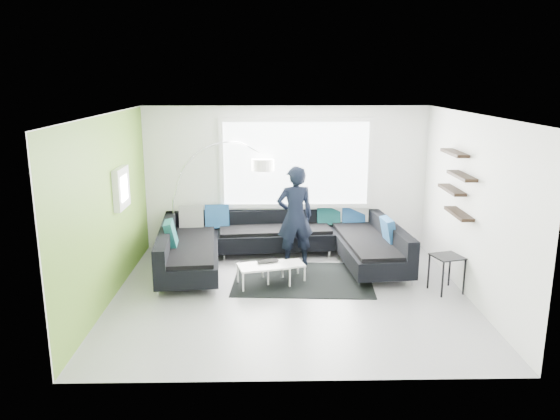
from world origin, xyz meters
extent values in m
plane|color=gray|center=(0.00, 0.00, 0.00)|extent=(5.50, 5.50, 0.00)
cube|color=white|center=(0.00, 2.50, 1.40)|extent=(5.50, 0.04, 2.80)
cube|color=white|center=(0.00, -2.50, 1.40)|extent=(5.50, 0.04, 2.80)
cube|color=white|center=(-2.75, 0.00, 1.40)|extent=(0.04, 5.00, 2.80)
cube|color=white|center=(2.75, 0.00, 1.40)|extent=(0.04, 5.00, 2.80)
cube|color=silver|center=(0.00, 0.00, 2.80)|extent=(5.50, 5.00, 0.04)
cube|color=#6B9E33|center=(-2.74, 0.00, 1.40)|extent=(0.01, 5.00, 2.80)
cube|color=white|center=(0.20, 2.46, 1.70)|extent=(2.96, 0.06, 1.68)
cube|color=white|center=(-2.68, 0.60, 1.60)|extent=(0.12, 0.66, 0.66)
cube|color=black|center=(2.64, 0.40, 1.70)|extent=(0.20, 1.24, 0.95)
cube|color=black|center=(-0.14, 1.32, 0.22)|extent=(4.42, 2.98, 0.44)
cube|color=black|center=(-0.14, 1.32, 0.61)|extent=(4.42, 2.98, 0.33)
cube|color=navy|center=(-0.14, 1.32, 0.67)|extent=(3.76, 0.58, 0.46)
cube|color=black|center=(0.23, 0.67, 0.01)|extent=(2.39, 1.80, 0.01)
cube|color=white|center=(-0.25, 0.53, 0.17)|extent=(1.17, 0.86, 0.34)
cube|color=black|center=(2.48, 0.09, 0.30)|extent=(0.54, 0.54, 0.60)
imported|color=black|center=(0.14, 1.39, 0.91)|extent=(0.85, 0.71, 1.82)
imported|color=black|center=(-0.34, 0.52, 0.36)|extent=(0.48, 0.43, 0.03)
camera|label=1|loc=(-0.33, -8.00, 3.33)|focal=35.00mm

